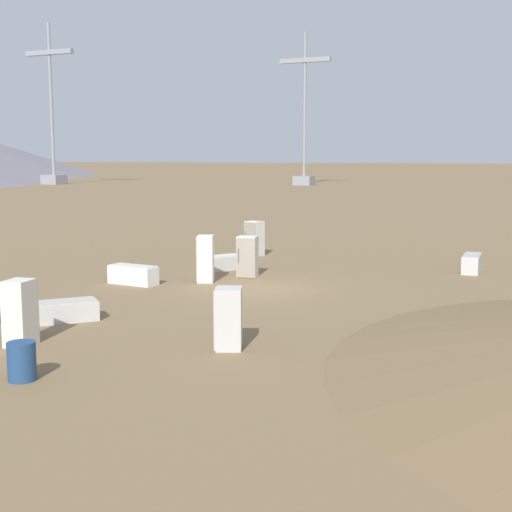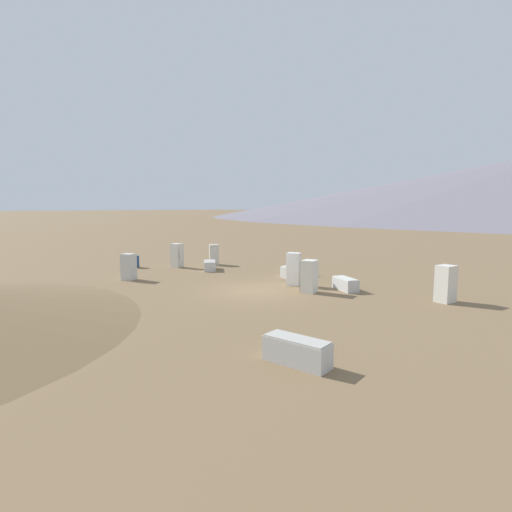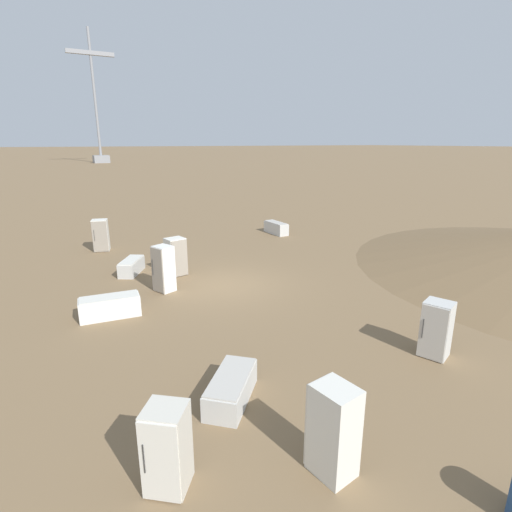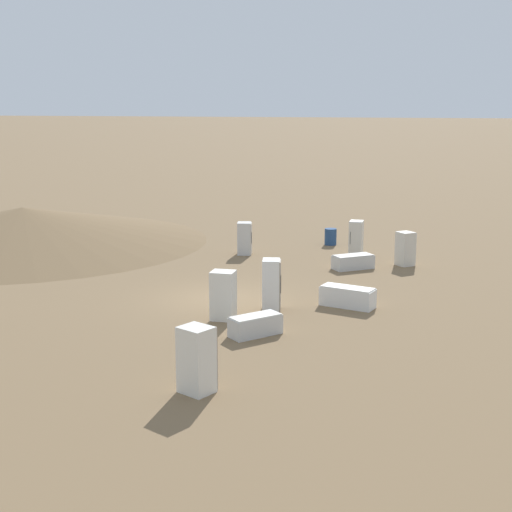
# 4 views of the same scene
# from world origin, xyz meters

# --- Properties ---
(ground_plane) EXTENTS (1000.00, 1000.00, 0.00)m
(ground_plane) POSITION_xyz_m (0.00, 0.00, 0.00)
(ground_plane) COLOR brown
(dirt_mound) EXTENTS (18.46, 18.46, 1.77)m
(dirt_mound) POSITION_xyz_m (14.00, -5.66, 0.88)
(dirt_mound) COLOR brown
(dirt_mound) RESTS_ON ground_plane
(discarded_fridge_0) EXTENTS (0.85, 0.86, 1.49)m
(discarded_fridge_0) POSITION_xyz_m (2.52, -7.47, 0.75)
(discarded_fridge_0) COLOR silver
(discarded_fridge_0) RESTS_ON ground_plane
(discarded_fridge_1) EXTENTS (1.70, 1.76, 0.59)m
(discarded_fridge_1) POSITION_xyz_m (-2.93, -6.63, 0.30)
(discarded_fridge_1) COLOR silver
(discarded_fridge_1) RESTS_ON ground_plane
(discarded_fridge_2) EXTENTS (0.90, 0.90, 1.46)m
(discarded_fridge_2) POSITION_xyz_m (-4.78, -8.17, 0.73)
(discarded_fridge_2) COLOR beige
(discarded_fridge_2) RESTS_ON ground_plane
(discarded_fridge_3) EXTENTS (1.38, 1.68, 0.62)m
(discarded_fridge_3) POSITION_xyz_m (-2.90, 3.27, 0.31)
(discarded_fridge_3) COLOR silver
(discarded_fridge_3) RESTS_ON ground_plane
(discarded_fridge_4) EXTENTS (0.88, 0.85, 1.62)m
(discarded_fridge_4) POSITION_xyz_m (-3.42, 7.77, 0.81)
(discarded_fridge_4) COLOR silver
(discarded_fridge_4) RESTS_ON ground_plane
(discarded_fridge_5) EXTENTS (0.85, 0.81, 1.58)m
(discarded_fridge_5) POSITION_xyz_m (-1.28, 2.17, 0.79)
(discarded_fridge_5) COLOR silver
(discarded_fridge_5) RESTS_ON ground_plane
(discarded_fridge_6) EXTENTS (1.90, 0.87, 0.69)m
(discarded_fridge_6) POSITION_xyz_m (-4.46, -0.88, 0.34)
(discarded_fridge_6) COLOR white
(discarded_fridge_6) RESTS_ON ground_plane
(discarded_fridge_7) EXTENTS (0.80, 0.83, 1.73)m
(discarded_fridge_7) POSITION_xyz_m (-2.27, 0.57, 0.87)
(discarded_fridge_7) COLOR white
(discarded_fridge_7) RESTS_ON ground_plane
(discarded_fridge_9) EXTENTS (0.69, 0.83, 1.63)m
(discarded_fridge_9) POSITION_xyz_m (-2.28, -9.19, 0.82)
(discarded_fridge_9) COLOR silver
(discarded_fridge_9) RESTS_ON ground_plane
(rusty_barrel) EXTENTS (0.59, 0.59, 0.81)m
(rusty_barrel) POSITION_xyz_m (-0.35, -11.35, 0.40)
(rusty_barrel) COLOR navy
(rusty_barrel) RESTS_ON ground_plane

